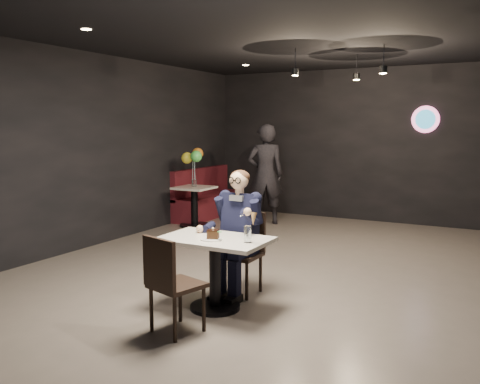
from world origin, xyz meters
The scene contains 17 objects.
floor centered at (0.00, 0.00, 0.00)m, with size 9.00×9.00×0.00m, color slate.
wall_sign centered at (0.80, 4.47, 2.00)m, with size 0.50×0.06×0.50m, color pink, non-canonical shape.
pendant_lights centered at (0.00, 2.00, 2.88)m, with size 1.40×1.20×0.36m, color black.
main_table centered at (-0.36, -1.18, 0.38)m, with size 1.10×0.70×0.75m, color silver.
chair_far centered at (-0.36, -0.63, 0.46)m, with size 0.42×0.46×0.92m, color black.
chair_near centered at (-0.36, -1.85, 0.46)m, with size 0.42×0.46×0.92m, color black.
seated_man centered at (-0.36, -0.63, 0.72)m, with size 0.60×0.80×1.44m, color black.
dessert_plate centered at (-0.34, -1.28, 0.76)m, with size 0.22×0.22×0.01m, color white.
cake_slice centered at (-0.33, -1.26, 0.80)m, with size 0.11×0.09×0.08m, color black.
mint_leaf centered at (-0.24, -1.28, 0.84)m, with size 0.06×0.04×0.01m, color #2B852F.
sundae_glass centered at (0.03, -1.20, 0.83)m, with size 0.07×0.07×0.16m, color silver.
wafer_cone centered at (0.11, -1.23, 0.99)m, with size 0.06×0.06×0.12m, color tan.
booth_bench centered at (-3.25, 3.37, 0.51)m, with size 0.51×2.02×1.01m, color #4F1017.
side_table centered at (-2.95, 2.37, 0.41)m, with size 0.65×0.65×0.82m, color silver.
balloon_vase centered at (-2.95, 2.37, 0.82)m, with size 0.09×0.09×0.14m, color silver.
balloon_bunch centered at (-2.95, 2.37, 1.22)m, with size 0.39×0.39×0.64m, color yellow.
passerby centered at (-1.89, 3.23, 0.96)m, with size 0.70×0.46×1.91m, color black.
Camera 1 is at (2.26, -5.52, 1.89)m, focal length 38.00 mm.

